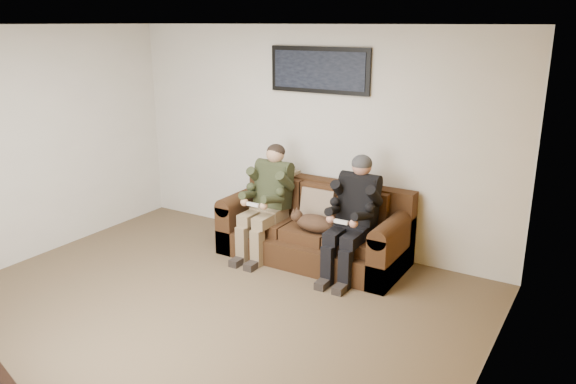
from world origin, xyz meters
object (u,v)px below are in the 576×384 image
Objects in this scene: framed_poster at (319,70)px; cat at (314,223)px; person_left at (268,195)px; sofa at (316,230)px; person_right at (354,210)px.

cat is at bearing -64.50° from framed_poster.
sofa is at bearing 17.99° from person_left.
person_right reaches higher than person_left.
framed_poster reaches higher than sofa.
cat is at bearing -169.25° from person_right.
person_left is at bearing -162.01° from sofa.
person_left is (-0.54, -0.18, 0.39)m from sofa.
person_left reaches higher than cat.
sofa is 1.83m from framed_poster.
sofa is at bearing -62.89° from framed_poster.
person_left is at bearing -179.98° from person_right.
cat is (0.11, -0.26, 0.20)m from sofa.
cat is 0.53× the size of framed_poster.
person_right is (0.54, -0.18, 0.39)m from sofa.
person_right is 1.95× the size of cat.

